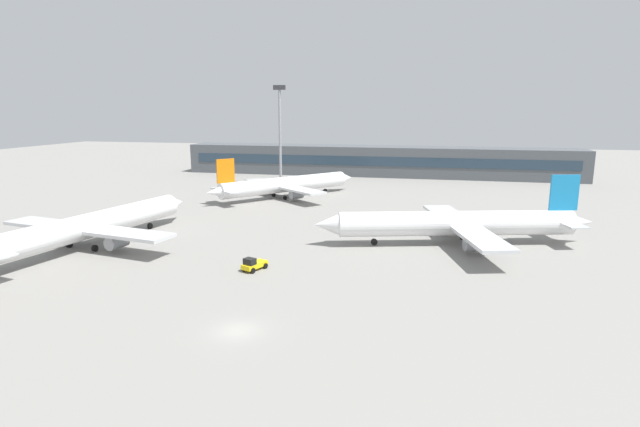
# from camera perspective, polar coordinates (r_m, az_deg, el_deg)

# --- Properties ---
(ground_plane) EXTENTS (400.00, 400.00, 0.00)m
(ground_plane) POSITION_cam_1_polar(r_m,az_deg,el_deg) (85.12, 0.80, -2.01)
(ground_plane) COLOR gray
(terminal_building) EXTENTS (120.04, 12.13, 9.00)m
(terminal_building) POSITION_cam_1_polar(r_m,az_deg,el_deg) (157.48, 6.52, 5.96)
(terminal_building) COLOR #4C5156
(terminal_building) RESTS_ON ground_plane
(airplane_near) EXTENTS (29.92, 42.43, 10.54)m
(airplane_near) POSITION_cam_1_polar(r_m,az_deg,el_deg) (82.70, -24.44, -1.22)
(airplane_near) COLOR white
(airplane_near) RESTS_ON ground_plane
(airplane_mid) EXTENTS (42.17, 29.96, 10.62)m
(airplane_mid) POSITION_cam_1_polar(r_m,az_deg,el_deg) (78.93, 15.02, -1.11)
(airplane_mid) COLOR white
(airplane_mid) RESTS_ON ground_plane
(airplane_far) EXTENTS (28.56, 32.81, 9.94)m
(airplane_far) POSITION_cam_1_polar(r_m,az_deg,el_deg) (117.39, -3.81, 3.30)
(airplane_far) COLOR white
(airplane_far) RESTS_ON ground_plane
(baggage_tug_yellow) EXTENTS (2.84, 3.90, 1.75)m
(baggage_tug_yellow) POSITION_cam_1_polar(r_m,az_deg,el_deg) (65.18, -7.58, -5.74)
(baggage_tug_yellow) COLOR yellow
(baggage_tug_yellow) RESTS_ON ground_plane
(floodlight_tower_west) EXTENTS (3.20, 0.80, 26.39)m
(floodlight_tower_west) POSITION_cam_1_polar(r_m,az_deg,el_deg) (135.09, -4.57, 9.60)
(floodlight_tower_west) COLOR gray
(floodlight_tower_west) RESTS_ON ground_plane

